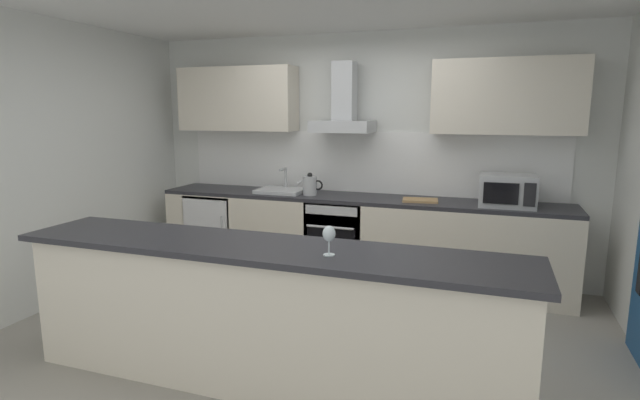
{
  "coord_description": "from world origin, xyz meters",
  "views": [
    {
      "loc": [
        1.33,
        -3.46,
        1.78
      ],
      "look_at": [
        -0.0,
        0.34,
        1.05
      ],
      "focal_mm": 27.68,
      "sensor_mm": 36.0,
      "label": 1
    }
  ],
  "objects_px": {
    "oven": "(339,237)",
    "wine_glass": "(329,235)",
    "range_hood": "(344,110)",
    "refrigerator": "(219,229)",
    "sink": "(281,190)",
    "kettle": "(310,185)",
    "chopping_board": "(420,200)",
    "microwave": "(507,191)"
  },
  "relations": [
    {
      "from": "range_hood",
      "to": "wine_glass",
      "type": "relative_size",
      "value": 4.05
    },
    {
      "from": "sink",
      "to": "wine_glass",
      "type": "bearing_deg",
      "value": -60.14
    },
    {
      "from": "wine_glass",
      "to": "refrigerator",
      "type": "bearing_deg",
      "value": 133.03
    },
    {
      "from": "microwave",
      "to": "wine_glass",
      "type": "bearing_deg",
      "value": -114.84
    },
    {
      "from": "refrigerator",
      "to": "chopping_board",
      "type": "xyz_separation_m",
      "value": [
        2.3,
        -0.02,
        0.49
      ]
    },
    {
      "from": "kettle",
      "to": "wine_glass",
      "type": "distance_m",
      "value": 2.39
    },
    {
      "from": "chopping_board",
      "to": "wine_glass",
      "type": "bearing_deg",
      "value": -95.71
    },
    {
      "from": "range_hood",
      "to": "refrigerator",
      "type": "bearing_deg",
      "value": -174.83
    },
    {
      "from": "oven",
      "to": "wine_glass",
      "type": "distance_m",
      "value": 2.4
    },
    {
      "from": "refrigerator",
      "to": "kettle",
      "type": "xyz_separation_m",
      "value": [
        1.14,
        -0.03,
        0.58
      ]
    },
    {
      "from": "sink",
      "to": "range_hood",
      "type": "bearing_deg",
      "value": 10.07
    },
    {
      "from": "wine_glass",
      "to": "chopping_board",
      "type": "height_order",
      "value": "wine_glass"
    },
    {
      "from": "kettle",
      "to": "wine_glass",
      "type": "relative_size",
      "value": 1.62
    },
    {
      "from": "refrigerator",
      "to": "wine_glass",
      "type": "relative_size",
      "value": 4.78
    },
    {
      "from": "wine_glass",
      "to": "range_hood",
      "type": "bearing_deg",
      "value": 104.72
    },
    {
      "from": "oven",
      "to": "refrigerator",
      "type": "distance_m",
      "value": 1.46
    },
    {
      "from": "oven",
      "to": "wine_glass",
      "type": "height_order",
      "value": "wine_glass"
    },
    {
      "from": "sink",
      "to": "kettle",
      "type": "bearing_deg",
      "value": -7.25
    },
    {
      "from": "oven",
      "to": "kettle",
      "type": "bearing_deg",
      "value": -173.91
    },
    {
      "from": "refrigerator",
      "to": "sink",
      "type": "height_order",
      "value": "sink"
    },
    {
      "from": "oven",
      "to": "sink",
      "type": "distance_m",
      "value": 0.82
    },
    {
      "from": "sink",
      "to": "range_hood",
      "type": "relative_size",
      "value": 0.69
    },
    {
      "from": "refrigerator",
      "to": "chopping_board",
      "type": "bearing_deg",
      "value": -0.52
    },
    {
      "from": "kettle",
      "to": "chopping_board",
      "type": "distance_m",
      "value": 1.16
    },
    {
      "from": "kettle",
      "to": "range_hood",
      "type": "relative_size",
      "value": 0.4
    },
    {
      "from": "sink",
      "to": "chopping_board",
      "type": "relative_size",
      "value": 1.47
    },
    {
      "from": "oven",
      "to": "microwave",
      "type": "height_order",
      "value": "microwave"
    },
    {
      "from": "oven",
      "to": "range_hood",
      "type": "height_order",
      "value": "range_hood"
    },
    {
      "from": "wine_glass",
      "to": "kettle",
      "type": "bearing_deg",
      "value": 113.07
    },
    {
      "from": "microwave",
      "to": "kettle",
      "type": "bearing_deg",
      "value": -179.83
    },
    {
      "from": "kettle",
      "to": "range_hood",
      "type": "bearing_deg",
      "value": 27.32
    },
    {
      "from": "microwave",
      "to": "sink",
      "type": "distance_m",
      "value": 2.31
    },
    {
      "from": "microwave",
      "to": "kettle",
      "type": "xyz_separation_m",
      "value": [
        -1.96,
        -0.01,
        -0.04
      ]
    },
    {
      "from": "sink",
      "to": "oven",
      "type": "bearing_deg",
      "value": -0.94
    },
    {
      "from": "chopping_board",
      "to": "oven",
      "type": "bearing_deg",
      "value": 178.39
    },
    {
      "from": "range_hood",
      "to": "wine_glass",
      "type": "distance_m",
      "value": 2.54
    },
    {
      "from": "oven",
      "to": "refrigerator",
      "type": "bearing_deg",
      "value": -179.89
    },
    {
      "from": "kettle",
      "to": "range_hood",
      "type": "distance_m",
      "value": 0.86
    },
    {
      "from": "sink",
      "to": "refrigerator",
      "type": "bearing_deg",
      "value": -179.01
    },
    {
      "from": "oven",
      "to": "refrigerator",
      "type": "height_order",
      "value": "oven"
    },
    {
      "from": "microwave",
      "to": "range_hood",
      "type": "distance_m",
      "value": 1.81
    },
    {
      "from": "kettle",
      "to": "chopping_board",
      "type": "bearing_deg",
      "value": 0.5
    }
  ]
}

